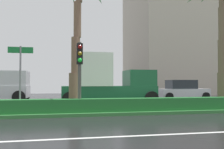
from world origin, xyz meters
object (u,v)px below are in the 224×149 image
traffic_signal_median_right (80,64)px  street_name_sign (20,70)px  car_in_traffic_second (182,90)px  box_truck_following (108,82)px

traffic_signal_median_right → street_name_sign: bearing=174.7°
street_name_sign → car_in_traffic_second: 14.45m
traffic_signal_median_right → car_in_traffic_second: size_ratio=0.75×
street_name_sign → car_in_traffic_second: (12.01, 7.93, -1.25)m
traffic_signal_median_right → street_name_sign: traffic_signal_median_right is taller
traffic_signal_median_right → car_in_traffic_second: bearing=41.2°
traffic_signal_median_right → box_truck_following: bearing=66.8°
box_truck_following → car_in_traffic_second: 7.70m
street_name_sign → box_truck_following: size_ratio=0.47×
car_in_traffic_second → traffic_signal_median_right: bearing=-138.8°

